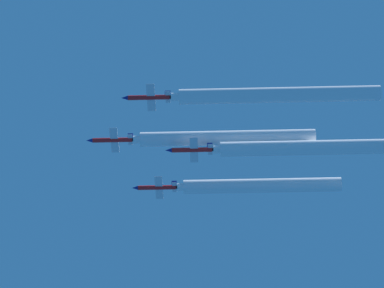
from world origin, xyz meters
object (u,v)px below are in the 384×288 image
at_px(jet_left_wingman, 148,97).
at_px(jet_right_wingman, 156,187).
at_px(jet_slot, 191,150).
at_px(jet_lead, 111,140).

relative_size(jet_left_wingman, jet_right_wingman, 1.00).
height_order(jet_left_wingman, jet_slot, jet_left_wingman).
distance_m(jet_lead, jet_slot, 18.60).
xyz_separation_m(jet_right_wingman, jet_slot, (-13.94, -8.54, -2.12)).
bearing_deg(jet_slot, jet_left_wingman, 146.07).
relative_size(jet_lead, jet_right_wingman, 1.00).
height_order(jet_lead, jet_slot, jet_lead).
bearing_deg(jet_right_wingman, jet_lead, 144.38).
xyz_separation_m(jet_lead, jet_right_wingman, (13.27, -9.51, -2.32)).
bearing_deg(jet_left_wingman, jet_lead, 33.44).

